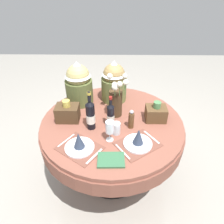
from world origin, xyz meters
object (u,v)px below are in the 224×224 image
(book_on_table, at_px, (111,160))
(place_setting_right, at_px, (138,140))
(flower_vase, at_px, (116,100))
(gift_tub_back_centre, at_px, (114,80))
(woven_basket_side_left, at_px, (68,113))
(tumbler_near_right, at_px, (116,128))
(place_setting_left, at_px, (79,144))
(wine_bottle_left, at_px, (111,115))
(pepper_mill, at_px, (131,120))
(woven_basket_side_right, at_px, (156,113))
(gift_tub_back_left, at_px, (78,82))
(wine_bottle_right, at_px, (91,115))
(wine_glass_left, at_px, (110,128))
(dining_table, at_px, (112,131))

(book_on_table, bearing_deg, place_setting_right, 37.82)
(flower_vase, xyz_separation_m, gift_tub_back_centre, (-0.02, 0.30, 0.06))
(woven_basket_side_left, bearing_deg, tumbler_near_right, -22.81)
(place_setting_left, height_order, wine_bottle_left, wine_bottle_left)
(wine_bottle_left, height_order, pepper_mill, wine_bottle_left)
(gift_tub_back_centre, xyz_separation_m, woven_basket_side_right, (0.40, -0.37, -0.16))
(tumbler_near_right, bearing_deg, book_on_table, -97.17)
(pepper_mill, distance_m, gift_tub_back_centre, 0.54)
(woven_basket_side_right, bearing_deg, woven_basket_side_left, -179.00)
(gift_tub_back_left, bearing_deg, wine_bottle_right, -69.87)
(woven_basket_side_left, bearing_deg, wine_glass_left, -34.75)
(dining_table, bearing_deg, woven_basket_side_right, 4.02)
(place_setting_left, distance_m, wine_bottle_right, 0.29)
(flower_vase, relative_size, woven_basket_side_left, 1.97)
(place_setting_left, xyz_separation_m, tumbler_near_right, (0.30, 0.19, 0.01))
(gift_tub_back_left, relative_size, woven_basket_side_right, 2.34)
(wine_glass_left, distance_m, book_on_table, 0.27)
(wine_glass_left, height_order, gift_tub_back_centre, gift_tub_back_centre)
(pepper_mill, bearing_deg, wine_glass_left, -137.50)
(wine_glass_left, bearing_deg, wine_bottle_left, 88.74)
(place_setting_right, height_order, wine_glass_left, wine_glass_left)
(tumbler_near_right, distance_m, gift_tub_back_left, 0.68)
(tumbler_near_right, bearing_deg, woven_basket_side_right, 28.85)
(place_setting_left, relative_size, woven_basket_side_right, 2.15)
(flower_vase, distance_m, book_on_table, 0.63)
(flower_vase, distance_m, tumbler_near_right, 0.31)
(place_setting_right, bearing_deg, wine_glass_left, 166.99)
(place_setting_right, xyz_separation_m, gift_tub_back_centre, (-0.20, 0.72, 0.19))
(place_setting_right, xyz_separation_m, wine_bottle_right, (-0.41, 0.22, 0.10))
(place_setting_right, relative_size, wine_bottle_left, 1.36)
(book_on_table, height_order, gift_tub_back_left, gift_tub_back_left)
(place_setting_left, bearing_deg, pepper_mill, 32.84)
(pepper_mill, bearing_deg, tumbler_near_right, -147.39)
(place_setting_right, bearing_deg, place_setting_left, -173.86)
(place_setting_left, distance_m, pepper_mill, 0.52)
(wine_bottle_right, relative_size, pepper_mill, 1.98)
(book_on_table, bearing_deg, pepper_mill, 65.37)
(place_setting_left, relative_size, book_on_table, 2.07)
(tumbler_near_right, height_order, gift_tub_back_left, gift_tub_back_left)
(tumbler_near_right, xyz_separation_m, woven_basket_side_right, (0.38, 0.21, 0.02))
(wine_bottle_right, bearing_deg, wine_glass_left, -43.16)
(book_on_table, relative_size, gift_tub_back_left, 0.45)
(gift_tub_back_centre, bearing_deg, wine_glass_left, -92.60)
(tumbler_near_right, bearing_deg, place_setting_right, -38.38)
(wine_bottle_right, xyz_separation_m, pepper_mill, (0.36, 0.01, -0.06))
(gift_tub_back_left, bearing_deg, pepper_mill, -39.41)
(gift_tub_back_left, bearing_deg, tumbler_near_right, -52.97)
(wine_glass_left, relative_size, gift_tub_back_left, 0.42)
(place_setting_right, relative_size, wine_bottle_right, 1.14)
(place_setting_right, bearing_deg, woven_basket_side_right, 60.34)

